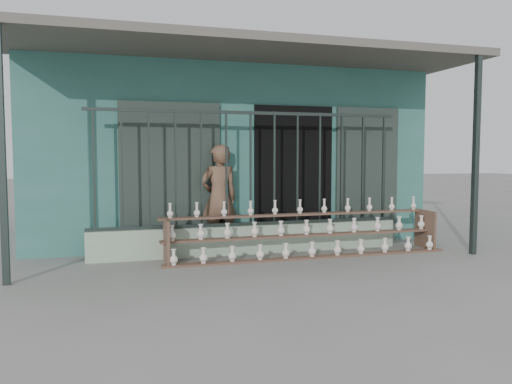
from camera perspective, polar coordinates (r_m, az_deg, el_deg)
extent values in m
plane|color=slate|center=(6.79, 2.39, -9.05)|extent=(60.00, 60.00, 0.00)
cube|color=#336D64|center=(10.77, -4.93, 4.43)|extent=(7.00, 5.00, 3.20)
cube|color=black|center=(8.63, 4.22, 1.83)|extent=(1.40, 0.12, 2.40)
cube|color=#222E29|center=(8.10, -9.74, 1.63)|extent=(1.60, 0.08, 2.40)
cube|color=#222E29|center=(9.18, 12.52, 1.88)|extent=(1.20, 0.08, 2.40)
cube|color=#59544C|center=(7.92, -0.42, 15.82)|extent=(7.40, 2.00, 0.12)
cube|color=#283330|center=(6.63, -27.04, 3.69)|extent=(0.08, 0.08, 3.10)
cube|color=#283330|center=(8.50, 23.82, 3.81)|extent=(0.08, 0.08, 3.10)
cube|color=#9FBA9F|center=(7.96, -0.61, -5.42)|extent=(5.00, 0.20, 0.45)
cube|color=#283330|center=(7.57, -18.03, 2.44)|extent=(0.03, 0.03, 1.80)
cube|color=#283330|center=(7.57, -15.06, 2.50)|extent=(0.03, 0.03, 1.80)
cube|color=#283330|center=(7.58, -12.10, 2.55)|extent=(0.03, 0.03, 1.80)
cube|color=#283330|center=(7.62, -9.16, 2.60)|extent=(0.03, 0.03, 1.80)
cube|color=#283330|center=(7.68, -6.26, 2.64)|extent=(0.03, 0.03, 1.80)
cube|color=#283330|center=(7.76, -3.40, 2.68)|extent=(0.03, 0.03, 1.80)
cube|color=#283330|center=(7.85, -0.61, 2.70)|extent=(0.03, 0.03, 1.80)
cube|color=#283330|center=(7.97, 2.10, 2.72)|extent=(0.03, 0.03, 1.80)
cube|color=#283330|center=(8.10, 4.74, 2.73)|extent=(0.03, 0.03, 1.80)
cube|color=#283330|center=(8.25, 7.28, 2.74)|extent=(0.03, 0.03, 1.80)
cube|color=#283330|center=(8.41, 9.73, 2.74)|extent=(0.03, 0.03, 1.80)
cube|color=#283330|center=(8.59, 12.08, 2.74)|extent=(0.03, 0.03, 1.80)
cube|color=#283330|center=(8.78, 14.33, 2.73)|extent=(0.03, 0.03, 1.80)
cube|color=#283330|center=(7.88, -0.62, 9.04)|extent=(5.00, 0.04, 0.05)
cube|color=#283330|center=(7.93, -0.61, -3.63)|extent=(5.00, 0.04, 0.05)
cube|color=brown|center=(7.65, 6.41, -7.44)|extent=(4.50, 0.18, 0.03)
cube|color=brown|center=(7.82, 5.72, -4.94)|extent=(4.50, 0.18, 0.03)
cube|color=brown|center=(8.01, 5.07, -2.56)|extent=(4.50, 0.18, 0.03)
cube|color=brown|center=(7.31, -10.19, -5.60)|extent=(0.04, 0.55, 0.64)
cube|color=brown|center=(8.85, 18.78, -4.05)|extent=(0.04, 0.55, 0.64)
imported|color=brown|center=(8.07, -4.25, -0.71)|extent=(0.69, 0.51, 1.73)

